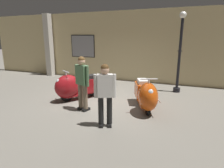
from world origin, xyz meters
TOP-DOWN VIEW (x-y plane):
  - ground_plane at (0.00, 0.00)m, footprint 60.00×60.00m
  - showroom_back_wall at (-0.18, 3.56)m, footprint 18.00×0.63m
  - scooter_0 at (-0.91, -0.21)m, footprint 1.39×1.81m
  - scooter_1 at (1.71, -0.30)m, footprint 1.15×1.86m
  - lamppost at (2.51, 2.21)m, footprint 0.28×0.28m
  - visitor_0 at (-0.12, -1.02)m, footprint 0.55×0.36m
  - visitor_1 at (0.97, -1.79)m, footprint 0.51×0.37m

SIDE VIEW (x-z plane):
  - ground_plane at x=0.00m, z-range 0.00..0.00m
  - scooter_1 at x=1.71m, z-range -0.05..1.05m
  - scooter_0 at x=-0.91m, z-range -0.05..1.06m
  - visitor_1 at x=0.97m, z-range 0.13..1.76m
  - visitor_0 at x=-0.12m, z-range 0.13..1.83m
  - lamppost at x=2.51m, z-range 0.06..3.27m
  - showroom_back_wall at x=-0.18m, z-range 0.00..3.54m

